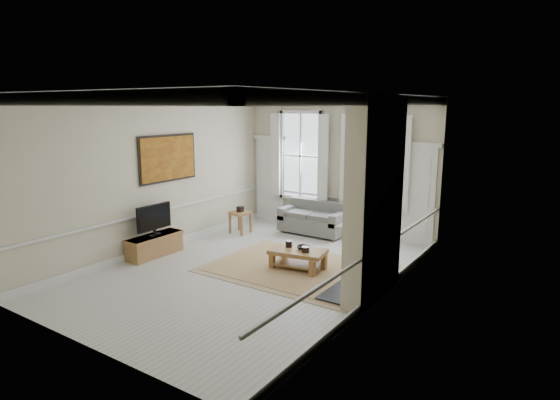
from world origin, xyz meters
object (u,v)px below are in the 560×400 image
Objects in this scene: side_table at (240,216)px; tv_stand at (155,245)px; coffee_table at (298,254)px; sofa at (314,220)px.

tv_stand is (-0.40, -2.48, -0.22)m from side_table.
sofa is at bearing 102.99° from coffee_table.
sofa reaches higher than tv_stand.
tv_stand is (-1.97, -3.52, -0.12)m from sofa.
coffee_table is at bearing 18.11° from tv_stand.
coffee_table is 0.91× the size of tv_stand.
coffee_table is (2.64, -1.49, -0.12)m from side_table.
side_table reaches higher than coffee_table.
tv_stand is at bearing -99.08° from side_table.
side_table is 2.52m from tv_stand.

